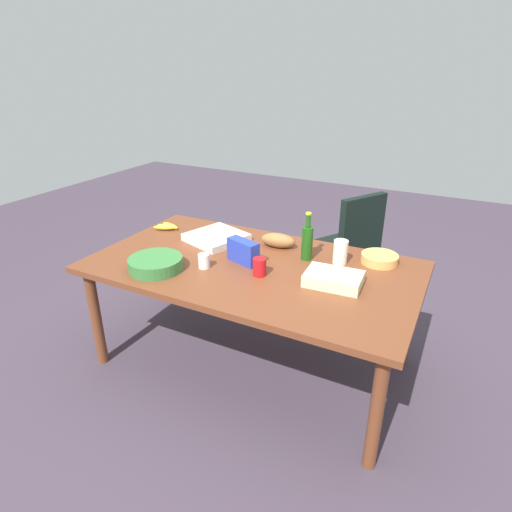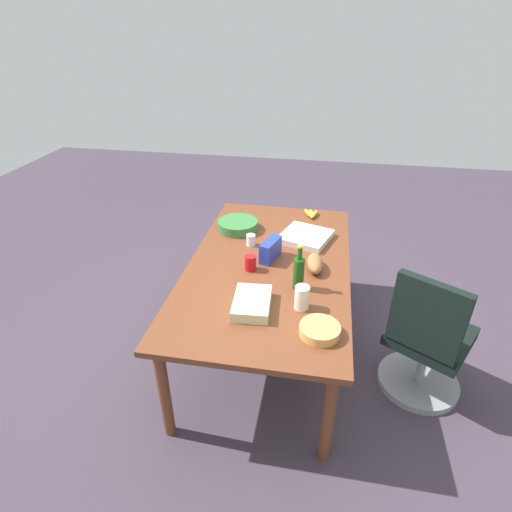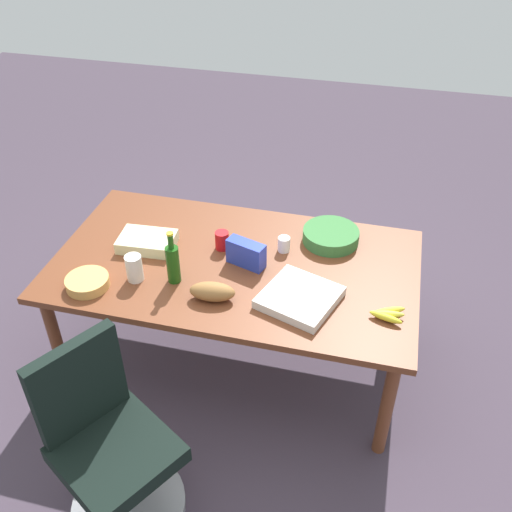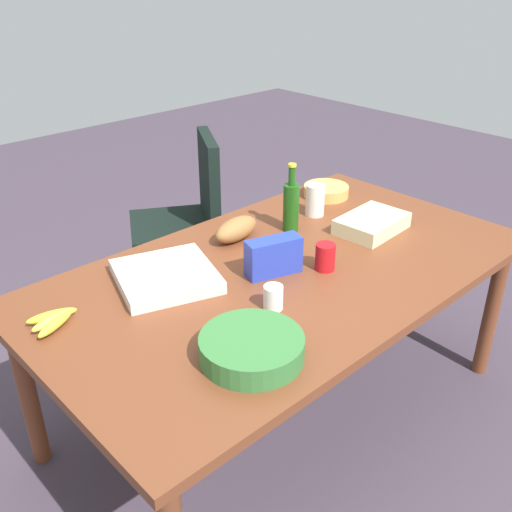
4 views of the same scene
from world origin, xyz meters
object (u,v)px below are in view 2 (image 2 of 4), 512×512
conference_table (269,271)px  chip_bag_blue (270,250)px  sheet_cake (252,303)px  red_solo_cup (250,263)px  pizza_box (306,237)px  chip_bowl (320,330)px  mayo_jar (302,298)px  wine_bottle (299,272)px  banana_bunch (311,214)px  bread_loaf (315,263)px  salad_bowl (238,225)px  paper_cup (251,240)px  office_chair (425,347)px

conference_table → chip_bag_blue: bearing=2.9°
sheet_cake → red_solo_cup: 0.44m
pizza_box → chip_bowl: chip_bowl is taller
mayo_jar → wine_bottle: bearing=10.9°
chip_bag_blue → banana_bunch: size_ratio=1.19×
bread_loaf → red_solo_cup: bearing=100.3°
red_solo_cup → pizza_box: red_solo_cup is taller
banana_bunch → chip_bowl: size_ratio=0.80×
salad_bowl → chip_bowl: bearing=-148.8°
red_solo_cup → pizza_box: (0.52, -0.35, -0.03)m
chip_bag_blue → red_solo_cup: bearing=147.2°
wine_bottle → chip_bowl: (-0.43, -0.16, -0.09)m
paper_cup → red_solo_cup: bearing=-169.8°
chip_bag_blue → salad_bowl: size_ratio=0.66×
office_chair → bread_loaf: office_chair is taller
chip_bag_blue → salad_bowl: 0.54m
mayo_jar → wine_bottle: 0.22m
bread_loaf → conference_table: bearing=85.2°
mayo_jar → paper_cup: bearing=31.8°
red_solo_cup → pizza_box: 0.63m
pizza_box → wine_bottle: 0.70m
office_chair → paper_cup: size_ratio=11.01×
conference_table → paper_cup: bearing=36.2°
sheet_cake → chip_bowl: (-0.17, -0.42, -0.01)m
conference_table → bread_loaf: bread_loaf is taller
sheet_cake → paper_cup: paper_cup is taller
salad_bowl → bread_loaf: size_ratio=1.38×
office_chair → salad_bowl: office_chair is taller
mayo_jar → chip_bowl: 0.26m
salad_bowl → chip_bag_blue: bearing=-142.1°
paper_cup → chip_bowl: paper_cup is taller
chip_bag_blue → salad_bowl: bearing=37.9°
conference_table → chip_bag_blue: size_ratio=9.31×
red_solo_cup → salad_bowl: size_ratio=0.33×
banana_bunch → mayo_jar: bearing=-179.1°
pizza_box → conference_table: bearing=169.3°
conference_table → pizza_box: bearing=-29.3°
bread_loaf → paper_cup: bearing=61.7°
office_chair → mayo_jar: 0.96m
paper_cup → salad_bowl: 0.30m
conference_table → office_chair: (-0.29, -1.10, -0.30)m
pizza_box → bread_loaf: 0.45m
chip_bag_blue → chip_bowl: 0.87m
red_solo_cup → pizza_box: size_ratio=0.31×
chip_bowl → wine_bottle: bearing=20.3°
office_chair → banana_bunch: (1.16, 0.85, 0.39)m
chip_bag_blue → pizza_box: 0.42m
sheet_cake → banana_bunch: (1.40, -0.28, -0.01)m
mayo_jar → salad_bowl: 1.15m
mayo_jar → bread_loaf: size_ratio=0.64×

